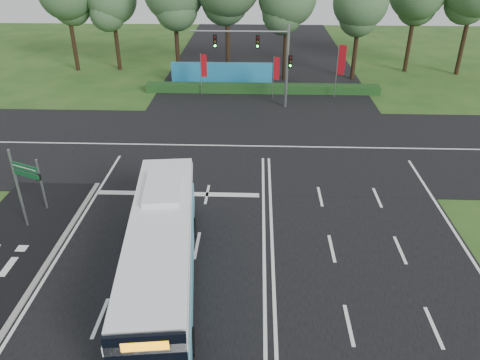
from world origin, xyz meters
name	(u,v)px	position (x,y,z in m)	size (l,w,h in m)	color
ground	(264,248)	(0.00, 0.00, 0.00)	(120.00, 120.00, 0.00)	#214918
road_main	(264,247)	(0.00, 0.00, 0.02)	(20.00, 120.00, 0.04)	black
road_cross	(263,146)	(0.00, 12.00, 0.03)	(120.00, 14.00, 0.05)	black
kerb_strip	(35,282)	(-10.10, -3.00, 0.06)	(0.25, 18.00, 0.12)	gray
city_bus	(162,251)	(-4.38, -2.82, 1.77)	(3.95, 12.47, 3.52)	#6CD2FC
pedestrian_signal	(41,183)	(-12.07, 3.09, 1.67)	(0.27, 0.40, 3.05)	gray
street_sign	(21,181)	(-12.09, 1.28, 2.75)	(1.59, 0.77, 4.42)	gray
banner_flag_left	(203,68)	(-5.43, 23.63, 2.56)	(0.57, 0.09, 3.88)	gray
banner_flag_mid	(276,71)	(1.17, 22.95, 2.54)	(0.57, 0.11, 3.86)	gray
banner_flag_right	(340,63)	(6.88, 23.15, 3.19)	(0.68, 0.33, 4.92)	gray
traffic_light_gantry	(266,53)	(0.21, 20.50, 4.66)	(8.41, 0.28, 7.00)	gray
hedge	(262,89)	(0.00, 24.50, 0.40)	(22.00, 1.20, 0.80)	#163915
blue_hoarding	(222,74)	(-4.00, 27.00, 1.10)	(10.00, 0.30, 2.20)	teal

